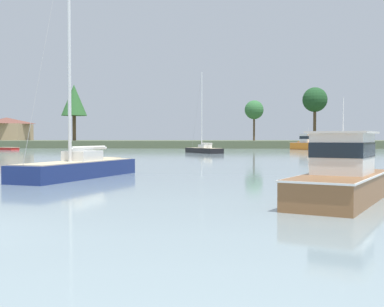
{
  "coord_description": "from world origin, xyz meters",
  "views": [
    {
      "loc": [
        5.88,
        -9.01,
        1.82
      ],
      "look_at": [
        3.59,
        28.78,
        0.64
      ],
      "focal_mm": 44.81,
      "sensor_mm": 36.0,
      "label": 1
    }
  ],
  "objects": [
    {
      "name": "far_shore_bank",
      "position": [
        0.0,
        102.12,
        0.69
      ],
      "size": [
        196.15,
        47.91,
        1.38
      ],
      "primitive_type": "cube",
      "color": "#4C563D",
      "rests_on": "ground"
    },
    {
      "name": "sailboat_black",
      "position": [
        3.71,
        51.32,
        0.22
      ],
      "size": [
        5.07,
        6.97,
        10.66
      ],
      "color": "black",
      "rests_on": "ground"
    },
    {
      "name": "sailboat_navy",
      "position": [
        -0.75,
        12.83,
        0.26
      ],
      "size": [
        4.1,
        8.0,
        12.23
      ],
      "color": "navy",
      "rests_on": "ground"
    },
    {
      "name": "dinghy_red",
      "position": [
        -27.93,
        65.33,
        0.15
      ],
      "size": [
        3.87,
        3.14,
        0.62
      ],
      "color": "#B2231E",
      "rests_on": "ground"
    },
    {
      "name": "cruiser_wood",
      "position": [
        9.61,
        5.49,
        0.45
      ],
      "size": [
        4.52,
        6.69,
        3.66
      ],
      "color": "brown",
      "rests_on": "ground"
    },
    {
      "name": "dinghy_maroon",
      "position": [
        -2.85,
        24.62,
        0.15
      ],
      "size": [
        2.85,
        3.52,
        0.62
      ],
      "color": "maroon",
      "rests_on": "ground"
    },
    {
      "name": "cruiser_orange",
      "position": [
        19.89,
        70.83,
        0.56
      ],
      "size": [
        5.52,
        8.87,
        4.45
      ],
      "color": "orange",
      "rests_on": "ground"
    },
    {
      "name": "shore_tree_far_left",
      "position": [
        26.92,
        100.21,
        10.46
      ],
      "size": [
        5.54,
        5.54,
        11.96
      ],
      "color": "brown",
      "rests_on": "far_shore_bank"
    },
    {
      "name": "shore_tree_left_mid",
      "position": [
        -26.32,
        94.44,
        10.15
      ],
      "size": [
        5.55,
        5.55,
        12.28
      ],
      "color": "brown",
      "rests_on": "far_shore_bank"
    },
    {
      "name": "shore_tree_center_left",
      "position": [
        13.23,
        98.25,
        8.16
      ],
      "size": [
        4.2,
        4.2,
        8.95
      ],
      "color": "brown",
      "rests_on": "far_shore_bank"
    },
    {
      "name": "cottage_behind_trees",
      "position": [
        -48.74,
        110.1,
        4.39
      ],
      "size": [
        11.0,
        10.37,
        5.84
      ],
      "color": "tan",
      "rests_on": "far_shore_bank"
    }
  ]
}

